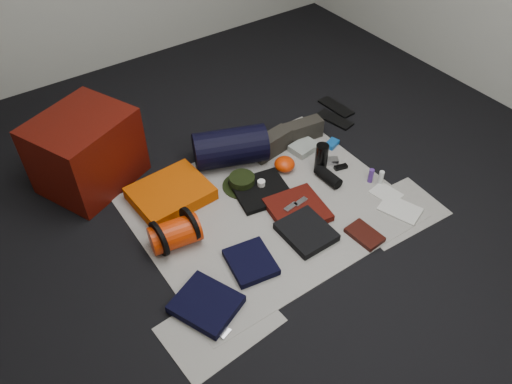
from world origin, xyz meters
TOP-DOWN VIEW (x-y plane):
  - floor at (0.00, 0.00)m, footprint 4.50×4.50m
  - newspaper_mat at (0.00, 0.00)m, footprint 1.60×1.30m
  - newspaper_sheet_front_left at (-0.70, -0.55)m, footprint 0.61×0.44m
  - newspaper_sheet_front_right at (0.65, -0.50)m, footprint 0.60×0.43m
  - red_cabinet at (-0.81, 0.89)m, footprint 0.74×0.69m
  - sleeping_pad at (-0.47, 0.42)m, footprint 0.50×0.42m
  - stuff_sack at (-0.62, 0.06)m, footprint 0.31×0.22m
  - sack_strap_left at (-0.72, 0.06)m, footprint 0.02×0.22m
  - sack_strap_right at (-0.52, 0.06)m, footprint 0.02×0.22m
  - navy_duffel at (0.05, 0.51)m, footprint 0.56×0.42m
  - boonie_brim at (-0.03, 0.26)m, footprint 0.29×0.29m
  - boonie_crown at (-0.03, 0.26)m, footprint 0.17×0.17m
  - hiking_boot_left at (0.34, 0.43)m, footprint 0.32×0.16m
  - hiking_boot_right at (0.63, 0.43)m, footprint 0.30×0.15m
  - flip_flop_left at (0.98, 0.47)m, footprint 0.17×0.31m
  - flip_flop_right at (1.10, 0.59)m, footprint 0.13×0.31m
  - trousers_navy_a at (-0.70, -0.42)m, footprint 0.39×0.41m
  - trousers_navy_b at (-0.35, -0.32)m, footprint 0.29×0.31m
  - trousers_charcoal at (0.05, -0.32)m, footprint 0.27×0.31m
  - black_tshirt at (0.04, 0.13)m, footprint 0.40×0.38m
  - red_shirt at (0.13, -0.14)m, footprint 0.38×0.38m
  - orange_stuff_sack at (0.31, 0.23)m, footprint 0.15×0.15m
  - first_aid_pouch at (0.55, 0.32)m, footprint 0.21×0.17m
  - water_bottle at (0.50, 0.08)m, footprint 0.11×0.11m
  - speaker at (0.47, -0.03)m, footprint 0.09×0.21m
  - compact_camera at (0.62, 0.10)m, footprint 0.11×0.10m
  - cyan_case at (0.75, 0.24)m, footprint 0.12×0.10m
  - toiletry_purple at (0.71, -0.20)m, footprint 0.04×0.04m
  - toiletry_clear at (0.75, -0.25)m, footprint 0.04×0.04m
  - paperback_book at (0.33, -0.54)m, footprint 0.16×0.22m
  - map_booklet at (0.67, -0.50)m, footprint 0.25×0.29m
  - map_printout at (0.71, -0.35)m, footprint 0.17×0.21m
  - sunglasses at (0.63, 0.01)m, footprint 0.10×0.06m
  - key_cluster at (-0.71, -0.60)m, footprint 0.08×0.08m
  - tape_roll at (0.06, 0.16)m, footprint 0.05×0.05m
  - energy_bar_a at (0.09, -0.12)m, footprint 0.10×0.05m
  - energy_bar_b at (0.17, -0.12)m, footprint 0.10×0.05m

SIDE VIEW (x-z plane):
  - floor at x=0.00m, z-range -0.02..0.00m
  - newspaper_sheet_front_left at x=-0.70m, z-range 0.00..0.00m
  - newspaper_sheet_front_right at x=0.65m, z-range 0.00..0.00m
  - newspaper_mat at x=0.00m, z-range 0.00..0.01m
  - flip_flop_left at x=0.98m, z-range 0.00..0.02m
  - flip_flop_right at x=1.10m, z-range 0.00..0.02m
  - map_printout at x=0.71m, z-range 0.01..0.01m
  - boonie_brim at x=-0.03m, z-range 0.01..0.01m
  - key_cluster at x=-0.71m, z-range 0.01..0.02m
  - map_booklet at x=0.67m, z-range 0.01..0.02m
  - sunglasses at x=0.63m, z-range 0.01..0.03m
  - paperback_book at x=0.33m, z-range 0.01..0.04m
  - cyan_case at x=0.75m, z-range 0.01..0.04m
  - black_tshirt at x=0.04m, z-range 0.01..0.04m
  - compact_camera at x=0.62m, z-range 0.01..0.04m
  - trousers_navy_b at x=-0.35m, z-range 0.01..0.05m
  - red_shirt at x=0.13m, z-range 0.01..0.05m
  - first_aid_pouch at x=0.55m, z-range 0.01..0.05m
  - trousers_charcoal at x=0.05m, z-range 0.01..0.05m
  - trousers_navy_a at x=-0.70m, z-range 0.01..0.06m
  - speaker at x=0.47m, z-range 0.01..0.08m
  - sleeping_pad at x=-0.47m, z-range 0.01..0.09m
  - boonie_crown at x=-0.03m, z-range 0.01..0.09m
  - orange_stuff_sack at x=0.31m, z-range 0.01..0.10m
  - toiletry_clear at x=0.75m, z-range 0.01..0.11m
  - toiletry_purple at x=0.71m, z-range 0.01..0.11m
  - tape_roll at x=0.06m, z-range 0.04..0.08m
  - energy_bar_a at x=0.09m, z-range 0.05..0.06m
  - energy_bar_b at x=0.17m, z-range 0.05..0.06m
  - hiking_boot_right at x=0.63m, z-range 0.01..0.15m
  - hiking_boot_left at x=0.34m, z-range 0.01..0.16m
  - stuff_sack at x=-0.62m, z-range 0.01..0.18m
  - sack_strap_left at x=-0.72m, z-range 0.01..0.22m
  - sack_strap_right at x=-0.52m, z-range 0.01..0.22m
  - water_bottle at x=0.50m, z-range 0.01..0.22m
  - navy_duffel at x=0.05m, z-range 0.01..0.27m
  - red_cabinet at x=-0.81m, z-range 0.00..0.49m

